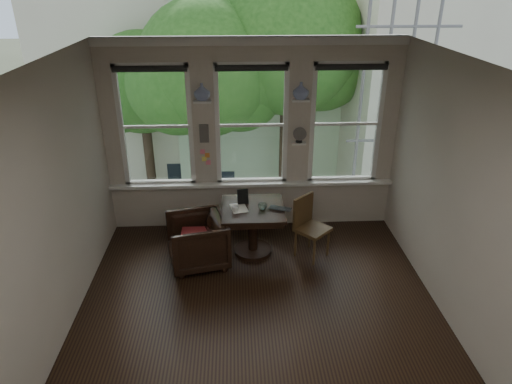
{
  "coord_description": "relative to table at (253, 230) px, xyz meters",
  "views": [
    {
      "loc": [
        -0.26,
        -4.49,
        3.77
      ],
      "look_at": [
        0.0,
        0.9,
        1.2
      ],
      "focal_mm": 32.0,
      "sensor_mm": 36.0,
      "label": 1
    }
  ],
  "objects": [
    {
      "name": "ground",
      "position": [
        0.02,
        -1.32,
        -0.38
      ],
      "size": [
        4.5,
        4.5,
        0.0
      ],
      "primitive_type": "plane",
      "color": "black",
      "rests_on": "ground"
    },
    {
      "name": "ceiling",
      "position": [
        0.02,
        -1.32,
        2.62
      ],
      "size": [
        4.5,
        4.5,
        0.0
      ],
      "primitive_type": "plane",
      "rotation": [
        3.14,
        0.0,
        0.0
      ],
      "color": "silver",
      "rests_on": "ground"
    },
    {
      "name": "wall_back",
      "position": [
        0.02,
        0.93,
        1.12
      ],
      "size": [
        4.5,
        0.0,
        4.5
      ],
      "primitive_type": "plane",
      "rotation": [
        1.57,
        0.0,
        0.0
      ],
      "color": "beige",
      "rests_on": "ground"
    },
    {
      "name": "wall_front",
      "position": [
        0.02,
        -3.57,
        1.12
      ],
      "size": [
        4.5,
        0.0,
        4.5
      ],
      "primitive_type": "plane",
      "rotation": [
        -1.57,
        0.0,
        0.0
      ],
      "color": "beige",
      "rests_on": "ground"
    },
    {
      "name": "wall_left",
      "position": [
        -2.23,
        -1.32,
        1.12
      ],
      "size": [
        0.0,
        4.5,
        4.5
      ],
      "primitive_type": "plane",
      "rotation": [
        1.57,
        0.0,
        1.57
      ],
      "color": "beige",
      "rests_on": "ground"
    },
    {
      "name": "wall_right",
      "position": [
        2.27,
        -1.32,
        1.12
      ],
      "size": [
        0.0,
        4.5,
        4.5
      ],
      "primitive_type": "plane",
      "rotation": [
        1.57,
        0.0,
        -1.57
      ],
      "color": "beige",
      "rests_on": "ground"
    },
    {
      "name": "window_left",
      "position": [
        -1.43,
        0.93,
        1.32
      ],
      "size": [
        1.1,
        0.12,
        1.9
      ],
      "primitive_type": null,
      "color": "white",
      "rests_on": "ground"
    },
    {
      "name": "window_center",
      "position": [
        0.02,
        0.93,
        1.32
      ],
      "size": [
        1.1,
        0.12,
        1.9
      ],
      "primitive_type": null,
      "color": "white",
      "rests_on": "ground"
    },
    {
      "name": "window_right",
      "position": [
        1.47,
        0.93,
        1.32
      ],
      "size": [
        1.1,
        0.12,
        1.9
      ],
      "primitive_type": null,
      "color": "white",
      "rests_on": "ground"
    },
    {
      "name": "shelf_left",
      "position": [
        -0.7,
        0.83,
        1.73
      ],
      "size": [
        0.26,
        0.16,
        0.03
      ],
      "primitive_type": "cube",
      "color": "white",
      "rests_on": "ground"
    },
    {
      "name": "shelf_right",
      "position": [
        0.75,
        0.83,
        1.73
      ],
      "size": [
        0.26,
        0.16,
        0.03
      ],
      "primitive_type": "cube",
      "color": "white",
      "rests_on": "ground"
    },
    {
      "name": "intercom",
      "position": [
        -0.7,
        0.86,
        1.23
      ],
      "size": [
        0.14,
        0.06,
        0.28
      ],
      "primitive_type": "cube",
      "color": "#59544F",
      "rests_on": "ground"
    },
    {
      "name": "sticky_notes",
      "position": [
        -0.7,
        0.86,
        0.88
      ],
      "size": [
        0.16,
        0.01,
        0.24
      ],
      "primitive_type": null,
      "color": "pink",
      "rests_on": "ground"
    },
    {
      "name": "desk_fan",
      "position": [
        0.75,
        0.81,
        1.16
      ],
      "size": [
        0.2,
        0.2,
        0.24
      ],
      "primitive_type": null,
      "color": "#59544F",
      "rests_on": "ground"
    },
    {
      "name": "vase_left",
      "position": [
        -0.7,
        0.83,
        1.86
      ],
      "size": [
        0.24,
        0.24,
        0.25
      ],
      "primitive_type": "imported",
      "color": "white",
      "rests_on": "shelf_left"
    },
    {
      "name": "vase_right",
      "position": [
        0.75,
        0.83,
        1.86
      ],
      "size": [
        0.24,
        0.24,
        0.25
      ],
      "primitive_type": "imported",
      "color": "white",
      "rests_on": "shelf_right"
    },
    {
      "name": "table",
      "position": [
        0.0,
        0.0,
        0.0
      ],
      "size": [
        0.9,
        0.9,
        0.75
      ],
      "primitive_type": null,
      "color": "black",
      "rests_on": "ground"
    },
    {
      "name": "armchair_left",
      "position": [
        -0.8,
        -0.25,
        -0.01
      ],
      "size": [
        0.97,
        0.95,
        0.74
      ],
      "primitive_type": "imported",
      "rotation": [
        0.0,
        0.0,
        -1.34
      ],
      "color": "black",
      "rests_on": "ground"
    },
    {
      "name": "cushion_red",
      "position": [
        -0.8,
        -0.25,
        0.08
      ],
      "size": [
        0.45,
        0.45,
        0.06
      ],
      "primitive_type": "cube",
      "color": "maroon",
      "rests_on": "armchair_left"
    },
    {
      "name": "side_chair_right",
      "position": [
        0.86,
        -0.14,
        0.09
      ],
      "size": [
        0.59,
        0.59,
        0.92
      ],
      "primitive_type": null,
      "rotation": [
        0.0,
        0.0,
        0.76
      ],
      "color": "#48321A",
      "rests_on": "ground"
    },
    {
      "name": "laptop",
      "position": [
        0.37,
        -0.12,
        0.39
      ],
      "size": [
        0.37,
        0.31,
        0.03
      ],
      "primitive_type": "imported",
      "rotation": [
        0.0,
        0.0,
        -0.37
      ],
      "color": "black",
      "rests_on": "table"
    },
    {
      "name": "mug",
      "position": [
        -0.25,
        -0.12,
        0.42
      ],
      "size": [
        0.11,
        0.11,
        0.09
      ],
      "primitive_type": "imported",
      "rotation": [
        0.0,
        0.0,
        -0.08
      ],
      "color": "white",
      "rests_on": "table"
    },
    {
      "name": "drinking_glass",
      "position": [
        0.13,
        -0.07,
        0.42
      ],
      "size": [
        0.14,
        0.14,
        0.1
      ],
      "primitive_type": "imported",
      "rotation": [
        0.0,
        0.0,
        -0.17
      ],
      "color": "white",
      "rests_on": "table"
    },
    {
      "name": "tablet",
      "position": [
        -0.14,
        0.15,
        0.48
      ],
      "size": [
        0.17,
        0.1,
        0.22
      ],
      "primitive_type": "cube",
      "rotation": [
        -0.26,
        0.0,
        0.14
      ],
      "color": "black",
      "rests_on": "table"
    },
    {
      "name": "papers",
      "position": [
        -0.2,
        -0.01,
        0.38
      ],
      "size": [
        0.28,
        0.34,
        0.0
      ],
      "primitive_type": "cube",
      "rotation": [
        0.0,
        0.0,
        0.22
      ],
      "color": "silver",
      "rests_on": "table"
    }
  ]
}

